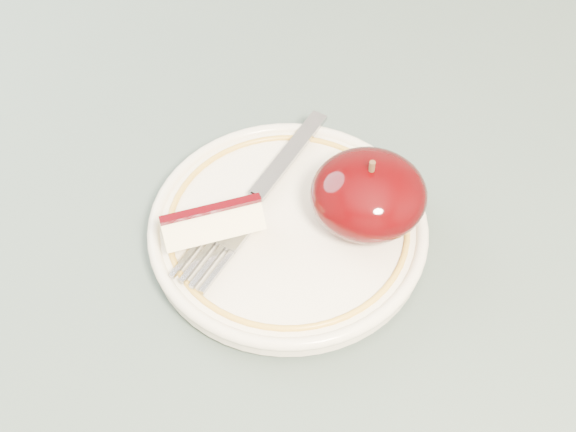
{
  "coord_description": "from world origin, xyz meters",
  "views": [
    {
      "loc": [
        0.12,
        -0.29,
        1.21
      ],
      "look_at": [
        0.1,
        0.04,
        0.78
      ],
      "focal_mm": 50.0,
      "sensor_mm": 36.0,
      "label": 1
    }
  ],
  "objects_px": {
    "plate": "(288,228)",
    "fork": "(255,198)",
    "table": "(153,350)",
    "apple_half": "(369,194)"
  },
  "relations": [
    {
      "from": "plate",
      "to": "fork",
      "type": "distance_m",
      "value": 0.03
    },
    {
      "from": "fork",
      "to": "plate",
      "type": "bearing_deg",
      "value": -100.1
    },
    {
      "from": "plate",
      "to": "fork",
      "type": "bearing_deg",
      "value": 142.09
    },
    {
      "from": "table",
      "to": "fork",
      "type": "height_order",
      "value": "fork"
    },
    {
      "from": "apple_half",
      "to": "fork",
      "type": "relative_size",
      "value": 0.47
    },
    {
      "from": "table",
      "to": "fork",
      "type": "xyz_separation_m",
      "value": [
        0.08,
        0.06,
        0.11
      ]
    },
    {
      "from": "plate",
      "to": "table",
      "type": "bearing_deg",
      "value": -156.08
    },
    {
      "from": "plate",
      "to": "fork",
      "type": "height_order",
      "value": "fork"
    },
    {
      "from": "table",
      "to": "fork",
      "type": "bearing_deg",
      "value": 39.61
    },
    {
      "from": "table",
      "to": "plate",
      "type": "relative_size",
      "value": 4.65
    }
  ]
}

